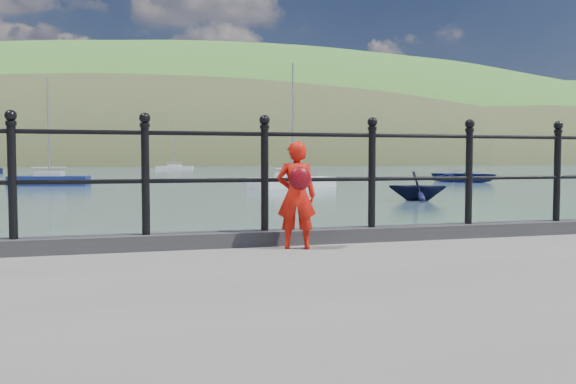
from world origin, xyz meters
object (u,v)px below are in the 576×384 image
object	(u,v)px
child	(296,195)
sailboat_port	(49,181)
railing	(207,166)
launch_navy	(417,186)
sailboat_near	(293,183)
sailboat_deep	(174,168)
launch_blue	(465,175)

from	to	relation	value
child	sailboat_port	xyz separation A→B (m)	(-6.05, 39.82, -1.20)
railing	sailboat_port	bearing A→B (deg)	97.52
launch_navy	sailboat_port	distance (m)	27.14
sailboat_port	sailboat_near	distance (m)	17.31
child	launch_navy	bearing A→B (deg)	-103.06
launch_navy	sailboat_near	bearing A→B (deg)	33.42
child	sailboat_deep	distance (m)	97.83
sailboat_port	sailboat_near	bearing A→B (deg)	-15.52
launch_blue	launch_navy	distance (m)	23.48
child	launch_navy	size ratio (longest dim) A/B	0.42
launch_blue	child	bearing A→B (deg)	-151.68
launch_blue	sailboat_near	size ratio (longest dim) A/B	0.66
launch_navy	sailboat_near	world-z (taller)	sailboat_near
sailboat_deep	railing	bearing A→B (deg)	-80.02
railing	launch_blue	distance (m)	45.96
launch_blue	launch_navy	size ratio (longest dim) A/B	2.16
launch_navy	sailboat_port	xyz separation A→B (m)	(-17.57, 20.68, -0.33)
child	launch_blue	xyz separation A→B (m)	(25.75, 37.81, -0.97)
railing	launch_navy	size ratio (longest dim) A/B	7.15
railing	child	world-z (taller)	railing
sailboat_deep	sailboat_near	size ratio (longest dim) A/B	1.09
railing	sailboat_deep	bearing A→B (deg)	84.72
launch_blue	sailboat_near	world-z (taller)	sailboat_near
railing	sailboat_port	distance (m)	39.83
sailboat_near	child	bearing A→B (deg)	-125.10
railing	sailboat_near	distance (m)	33.42
launch_blue	launch_navy	world-z (taller)	launch_navy
railing	launch_blue	size ratio (longest dim) A/B	3.31
child	sailboat_port	size ratio (longest dim) A/B	0.14
child	sailboat_deep	bearing A→B (deg)	-76.76
railing	sailboat_near	xyz separation A→B (m)	(10.29, 31.76, -1.48)
launch_blue	launch_navy	bearing A→B (deg)	-154.71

